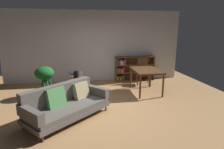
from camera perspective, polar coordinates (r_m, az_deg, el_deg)
name	(u,v)px	position (r m, az deg, el deg)	size (l,w,h in m)	color
ground_plane	(102,107)	(5.02, -3.12, -9.83)	(8.16, 8.16, 0.00)	#A87A4C
back_wall_panel	(94,47)	(7.33, -5.52, 8.46)	(6.80, 0.10, 2.70)	silver
fabric_couch	(66,103)	(4.44, -13.84, -8.43)	(1.98, 1.90, 0.76)	#56351E
media_console	(77,85)	(6.02, -10.57, -3.07)	(0.36, 1.22, 0.59)	#56351E
open_laptop	(76,73)	(6.16, -11.06, 0.34)	(0.42, 0.32, 0.07)	#333338
desk_speaker	(76,74)	(5.68, -10.86, 0.12)	(0.16, 0.16, 0.21)	black
potted_floor_plant	(45,77)	(5.95, -19.83, -0.61)	(0.56, 0.56, 0.92)	brown
dining_table	(146,72)	(6.06, 10.39, 0.72)	(0.81, 1.16, 0.75)	#56351E
dining_chair_near	(143,70)	(7.08, 9.42, 1.45)	(0.54, 0.54, 0.93)	#56351E
bookshelf	(132,68)	(7.53, 6.05, 1.89)	(1.56, 0.29, 0.96)	brown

